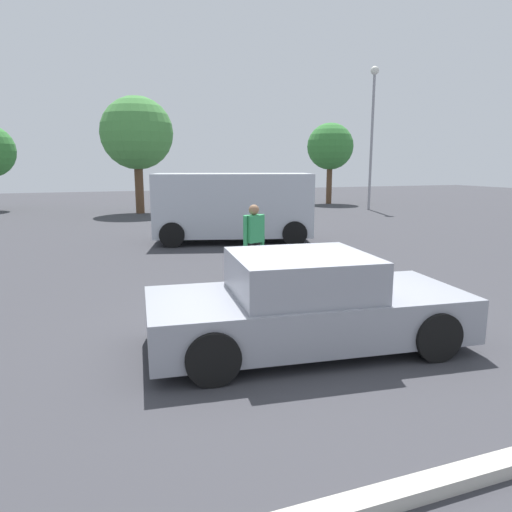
{
  "coord_description": "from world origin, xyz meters",
  "views": [
    {
      "loc": [
        -2.68,
        -5.61,
        2.46
      ],
      "look_at": [
        0.13,
        1.95,
        0.9
      ],
      "focal_mm": 33.33,
      "sensor_mm": 36.0,
      "label": 1
    }
  ],
  "objects_px": {
    "pedestrian": "(254,235)",
    "sedan_foreground": "(306,305)",
    "light_post_near": "(373,116)",
    "dog": "(341,281)",
    "van_white": "(233,205)"
  },
  "relations": [
    {
      "from": "dog",
      "to": "light_post_near",
      "type": "height_order",
      "value": "light_post_near"
    },
    {
      "from": "sedan_foreground",
      "to": "van_white",
      "type": "bearing_deg",
      "value": 85.01
    },
    {
      "from": "dog",
      "to": "van_white",
      "type": "height_order",
      "value": "van_white"
    },
    {
      "from": "pedestrian",
      "to": "light_post_near",
      "type": "xyz_separation_m",
      "value": [
        11.48,
        12.94,
        4.0
      ]
    },
    {
      "from": "van_white",
      "to": "sedan_foreground",
      "type": "bearing_deg",
      "value": -85.51
    },
    {
      "from": "pedestrian",
      "to": "light_post_near",
      "type": "distance_m",
      "value": 17.75
    },
    {
      "from": "pedestrian",
      "to": "light_post_near",
      "type": "height_order",
      "value": "light_post_near"
    },
    {
      "from": "sedan_foreground",
      "to": "light_post_near",
      "type": "relative_size",
      "value": 0.59
    },
    {
      "from": "pedestrian",
      "to": "van_white",
      "type": "bearing_deg",
      "value": -34.17
    },
    {
      "from": "van_white",
      "to": "light_post_near",
      "type": "bearing_deg",
      "value": 53.3
    },
    {
      "from": "light_post_near",
      "to": "dog",
      "type": "bearing_deg",
      "value": -125.16
    },
    {
      "from": "sedan_foreground",
      "to": "pedestrian",
      "type": "distance_m",
      "value": 3.96
    },
    {
      "from": "sedan_foreground",
      "to": "light_post_near",
      "type": "height_order",
      "value": "light_post_near"
    },
    {
      "from": "pedestrian",
      "to": "sedan_foreground",
      "type": "bearing_deg",
      "value": 148.62
    },
    {
      "from": "sedan_foreground",
      "to": "van_white",
      "type": "relative_size",
      "value": 0.84
    }
  ]
}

